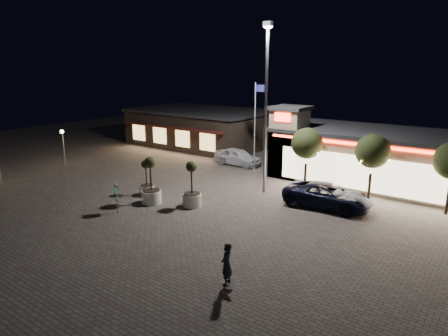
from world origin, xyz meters
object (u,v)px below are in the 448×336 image
Objects in this scene: valet_sign at (117,193)px; pickup_truck at (327,196)px; planter_mid at (151,189)px; planter_left at (147,184)px; pedestrian at (227,264)px; white_sedan at (238,157)px.

pickup_truck is at bearing 40.33° from valet_sign.
planter_left is at bearing 146.73° from planter_mid.
planter_left reaches higher than pedestrian.
planter_left is at bearing -128.93° from pedestrian.
valet_sign is at bearing -72.88° from planter_left.
planter_mid is at bearing 80.39° from valet_sign.
valet_sign reaches higher than pedestrian.
valet_sign is (-10.74, -9.12, 0.55)m from pickup_truck.
planter_mid reaches higher than planter_left.
planter_mid is 2.70m from valet_sign.
white_sedan is 2.51× the size of pedestrian.
planter_left is at bearing 111.37° from pickup_truck.
planter_mid is (-10.29, -6.47, 0.22)m from pickup_truck.
pedestrian is (11.92, -18.42, 0.14)m from white_sedan.
pedestrian is 0.71× the size of planter_left.
planter_left is 1.39× the size of valet_sign.
white_sedan is 21.95m from pedestrian.
pickup_truck is 2.17× the size of planter_left.
pickup_truck is 12.16m from planter_mid.
white_sedan is at bearing 58.30° from pickup_truck.
planter_left is 1.90m from planter_mid.
pedestrian reaches higher than pickup_truck.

